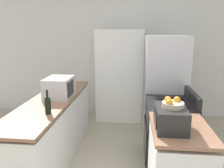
{
  "coord_description": "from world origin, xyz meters",
  "views": [
    {
      "loc": [
        0.34,
        -1.64,
        1.87
      ],
      "look_at": [
        0.0,
        1.77,
        1.05
      ],
      "focal_mm": 35.0,
      "sensor_mm": 36.0,
      "label": 1
    }
  ],
  "objects_px": {
    "refrigerator": "(164,88)",
    "wine_bottle": "(48,105)",
    "stove": "(168,132)",
    "microwave": "(59,87)",
    "fruit_bowl": "(172,104)",
    "toaster_oven": "(170,118)",
    "pantry_cabinet": "(120,76)"
  },
  "relations": [
    {
      "from": "stove",
      "to": "fruit_bowl",
      "type": "bearing_deg",
      "value": -98.58
    },
    {
      "from": "pantry_cabinet",
      "to": "refrigerator",
      "type": "bearing_deg",
      "value": -42.85
    },
    {
      "from": "microwave",
      "to": "fruit_bowl",
      "type": "height_order",
      "value": "fruit_bowl"
    },
    {
      "from": "pantry_cabinet",
      "to": "wine_bottle",
      "type": "height_order",
      "value": "pantry_cabinet"
    },
    {
      "from": "wine_bottle",
      "to": "fruit_bowl",
      "type": "bearing_deg",
      "value": -10.64
    },
    {
      "from": "pantry_cabinet",
      "to": "toaster_oven",
      "type": "bearing_deg",
      "value": -74.79
    },
    {
      "from": "refrigerator",
      "to": "stove",
      "type": "bearing_deg",
      "value": -91.45
    },
    {
      "from": "microwave",
      "to": "toaster_oven",
      "type": "relative_size",
      "value": 1.17
    },
    {
      "from": "pantry_cabinet",
      "to": "wine_bottle",
      "type": "distance_m",
      "value": 2.3
    },
    {
      "from": "microwave",
      "to": "fruit_bowl",
      "type": "relative_size",
      "value": 2.21
    },
    {
      "from": "toaster_oven",
      "to": "fruit_bowl",
      "type": "xyz_separation_m",
      "value": [
        0.01,
        0.02,
        0.15
      ]
    },
    {
      "from": "fruit_bowl",
      "to": "wine_bottle",
      "type": "bearing_deg",
      "value": 169.36
    },
    {
      "from": "pantry_cabinet",
      "to": "toaster_oven",
      "type": "xyz_separation_m",
      "value": [
        0.67,
        -2.47,
        0.07
      ]
    },
    {
      "from": "refrigerator",
      "to": "toaster_oven",
      "type": "distance_m",
      "value": 1.71
    },
    {
      "from": "microwave",
      "to": "wine_bottle",
      "type": "distance_m",
      "value": 0.69
    },
    {
      "from": "microwave",
      "to": "pantry_cabinet",
      "type": "bearing_deg",
      "value": 61.8
    },
    {
      "from": "toaster_oven",
      "to": "fruit_bowl",
      "type": "height_order",
      "value": "fruit_bowl"
    },
    {
      "from": "pantry_cabinet",
      "to": "wine_bottle",
      "type": "xyz_separation_m",
      "value": [
        -0.72,
        -2.19,
        0.06
      ]
    },
    {
      "from": "refrigerator",
      "to": "wine_bottle",
      "type": "distance_m",
      "value": 2.1
    },
    {
      "from": "stove",
      "to": "pantry_cabinet",
      "type": "bearing_deg",
      "value": 117.12
    },
    {
      "from": "toaster_oven",
      "to": "microwave",
      "type": "bearing_deg",
      "value": 146.87
    },
    {
      "from": "microwave",
      "to": "refrigerator",
      "type": "bearing_deg",
      "value": 23.96
    },
    {
      "from": "microwave",
      "to": "fruit_bowl",
      "type": "xyz_separation_m",
      "value": [
        1.49,
        -0.95,
        0.11
      ]
    },
    {
      "from": "pantry_cabinet",
      "to": "stove",
      "type": "relative_size",
      "value": 1.79
    },
    {
      "from": "refrigerator",
      "to": "wine_bottle",
      "type": "relative_size",
      "value": 6.14
    },
    {
      "from": "stove",
      "to": "wine_bottle",
      "type": "bearing_deg",
      "value": -158.7
    },
    {
      "from": "stove",
      "to": "microwave",
      "type": "xyz_separation_m",
      "value": [
        -1.62,
        0.09,
        0.6
      ]
    },
    {
      "from": "microwave",
      "to": "wine_bottle",
      "type": "height_order",
      "value": "microwave"
    },
    {
      "from": "microwave",
      "to": "wine_bottle",
      "type": "relative_size",
      "value": 1.61
    },
    {
      "from": "refrigerator",
      "to": "fruit_bowl",
      "type": "height_order",
      "value": "refrigerator"
    },
    {
      "from": "pantry_cabinet",
      "to": "stove",
      "type": "bearing_deg",
      "value": -62.88
    },
    {
      "from": "fruit_bowl",
      "to": "refrigerator",
      "type": "bearing_deg",
      "value": 84.87
    }
  ]
}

